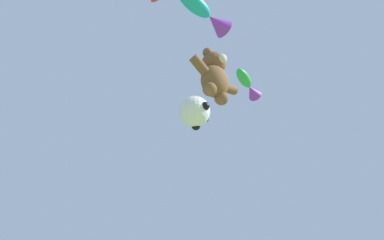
% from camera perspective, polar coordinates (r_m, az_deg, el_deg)
% --- Properties ---
extents(teddy_bear_kite, '(1.82, 0.80, 1.85)m').
position_cam_1_polar(teddy_bear_kite, '(10.42, 3.47, 6.77)').
color(teddy_bear_kite, brown).
extents(soccer_ball_kite, '(0.84, 0.83, 0.77)m').
position_cam_1_polar(soccer_ball_kite, '(9.00, 0.43, 1.26)').
color(soccer_ball_kite, white).
extents(fish_kite_emerald, '(1.63, 0.84, 0.52)m').
position_cam_1_polar(fish_kite_emerald, '(14.46, 8.56, 5.31)').
color(fish_kite_emerald, green).
extents(fish_kite_teal, '(2.25, 0.75, 0.73)m').
position_cam_1_polar(fish_kite_teal, '(13.56, 2.12, 15.91)').
color(fish_kite_teal, '#19ADB2').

